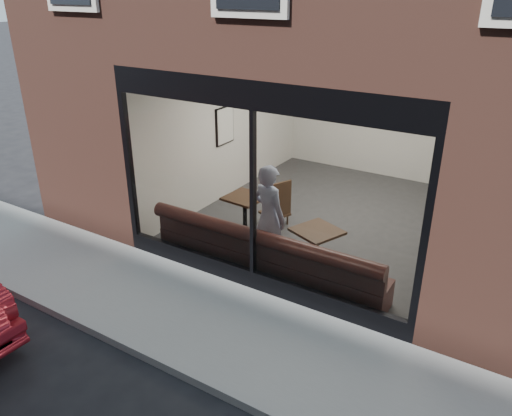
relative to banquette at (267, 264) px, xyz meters
The scene contains 20 objects.
ground 2.46m from the banquette, 90.00° to the right, with size 120.00×120.00×0.00m, color black.
sidewalk_near 1.47m from the banquette, 90.00° to the right, with size 40.00×2.00×0.01m, color gray.
kerb_near 2.51m from the banquette, 90.00° to the right, with size 40.00×0.10×0.12m, color gray.
host_building_pier_left 6.84m from the banquette, 124.05° to the left, with size 2.50×12.00×3.20m, color brown.
host_building_backfill 8.66m from the banquette, 90.00° to the left, with size 5.00×6.00×3.20m, color brown.
cafe_floor 2.56m from the banquette, 90.00° to the left, with size 6.00×6.00×0.00m, color #2D2D30.
cafe_ceiling 3.91m from the banquette, 90.00° to the left, with size 6.00×6.00×0.00m, color white.
cafe_wall_back 5.71m from the banquette, 90.00° to the left, with size 5.00×5.00×0.00m, color silver.
cafe_wall_left 3.82m from the banquette, 134.32° to the left, with size 6.00×6.00×0.00m, color silver.
cafe_wall_right 3.82m from the banquette, 45.68° to the left, with size 6.00×6.00×0.00m, color silver.
storefront_kick 0.41m from the banquette, 90.00° to the right, with size 5.00×0.10×0.30m, color black.
storefront_header 2.80m from the banquette, 90.00° to the right, with size 5.00×0.10×0.40m, color black.
storefront_mullion 1.38m from the banquette, 90.00° to the right, with size 0.06×0.10×2.50m, color black.
storefront_glass 1.39m from the banquette, 90.00° to the right, with size 4.80×4.80×0.00m, color white.
banquette is the anchor object (origin of this frame).
person 0.75m from the banquette, 115.13° to the left, with size 0.65×0.43×1.79m, color #A2B0D4.
cafe_table_left 1.65m from the banquette, 135.84° to the left, with size 0.67×0.67×0.04m, color #321E13.
cafe_table_right 0.97m from the banquette, 42.16° to the left, with size 0.67×0.67×0.04m, color #321E13.
cafe_chair_left 1.93m from the banquette, 116.03° to the left, with size 0.46×0.46×0.04m, color #321E13.
wall_poster 3.70m from the banquette, 135.65° to the left, with size 0.02×0.55×0.74m, color white.
Camera 1 is at (3.53, -3.54, 4.32)m, focal length 35.00 mm.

